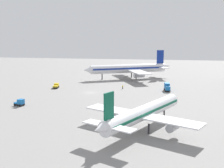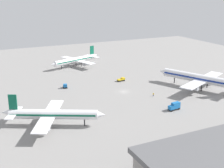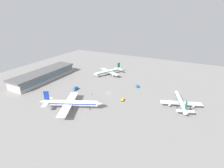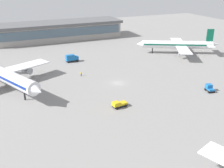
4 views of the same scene
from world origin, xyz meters
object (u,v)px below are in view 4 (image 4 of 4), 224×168
Objects in this scene: airplane_taxiing at (178,45)px; pushback_tractor at (119,104)px; catering_truck at (72,58)px; airplane_distant at (0,73)px; ground_crew_worker at (81,74)px; baggage_tug at (209,88)px.

pushback_tractor is at bearing 66.14° from airplane_taxiing.
airplane_distant is at bearing -154.23° from catering_truck.
airplane_distant reaches higher than ground_crew_worker.
baggage_tug reaches higher than pushback_tractor.
airplane_distant is 28.87m from ground_crew_worker.
airplane_taxiing is 52.17m from catering_truck.
airplane_taxiing reaches higher than catering_truck.
catering_truck is at bearing -97.43° from pushback_tractor.
catering_truck reaches higher than ground_crew_worker.
pushback_tractor is 0.80× the size of catering_truck.
pushback_tractor is 1.31× the size of baggage_tug.
airplane_taxiing is at bearing 73.27° from airplane_distant.
pushback_tractor is (50.80, 41.01, -3.48)m from airplane_taxiing.
ground_crew_worker is (-28.52, 0.04, -4.49)m from airplane_distant.
airplane_taxiing is 65.38m from pushback_tractor.
baggage_tug is (-32.59, 1.42, 0.19)m from pushback_tractor.
airplane_taxiing reaches higher than pushback_tractor.
baggage_tug is at bearing 92.94° from ground_crew_worker.
airplane_distant is at bearing -52.08° from pushback_tractor.
baggage_tug is (-33.34, 49.98, -0.54)m from catering_truck.
airplane_distant is 9.80× the size of pushback_tractor.
airplane_taxiing is 8.03× the size of pushback_tractor.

